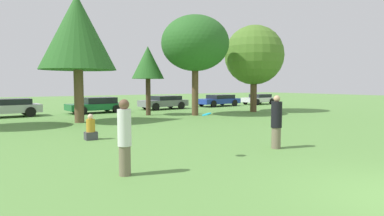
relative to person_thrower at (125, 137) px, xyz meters
name	(u,v)px	position (x,y,z in m)	size (l,w,h in m)	color
person_thrower	(125,137)	(0.00, 0.00, 0.00)	(0.33, 0.33, 1.85)	#726651
person_catcher	(276,122)	(5.57, 0.20, -0.03)	(0.37, 0.37, 1.82)	#726651
frisbee	(207,114)	(2.72, 0.36, 0.37)	(0.29, 0.28, 0.12)	#19B2D8
bystander_sitting	(91,129)	(0.84, 5.54, -0.53)	(0.46, 0.38, 1.03)	#3F3F47
tree_2	(77,33)	(2.04, 11.72, 4.16)	(4.26, 4.26, 7.28)	brown
tree_3	(148,63)	(7.29, 13.45, 2.73)	(2.28, 2.28, 4.87)	#473323
tree_4	(195,44)	(10.00, 11.51, 4.08)	(4.74, 4.74, 7.00)	brown
tree_5	(254,55)	(15.58, 11.37, 3.54)	(4.69, 4.69, 6.85)	brown
parked_car_silver	(8,107)	(-1.09, 17.60, -0.28)	(4.20, 2.22, 1.23)	#B2B2B7
parked_car_green	(97,105)	(4.86, 17.44, -0.32)	(4.29, 2.25, 1.19)	#196633
parked_car_grey	(164,102)	(10.96, 17.74, -0.31)	(4.32, 2.14, 1.17)	slate
parked_car_blue	(219,100)	(17.41, 18.06, -0.32)	(4.62, 2.22, 1.15)	#1E389E
parked_car_white	(259,99)	(22.95, 17.93, -0.34)	(3.91, 2.02, 1.12)	silver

